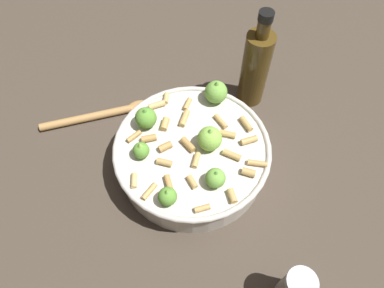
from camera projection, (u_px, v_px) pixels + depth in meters
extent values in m
plane|color=#42382D|center=(192.00, 164.00, 0.67)|extent=(2.40, 2.40, 0.00)
cylinder|color=beige|center=(192.00, 156.00, 0.65)|extent=(0.27, 0.27, 0.06)
torus|color=beige|center=(192.00, 147.00, 0.62)|extent=(0.28, 0.28, 0.01)
sphere|color=#609E38|center=(141.00, 150.00, 0.60)|extent=(0.03, 0.03, 0.03)
cone|color=#8CC64C|center=(140.00, 146.00, 0.59)|extent=(0.02, 0.02, 0.01)
sphere|color=#8CC64C|center=(210.00, 139.00, 0.60)|extent=(0.04, 0.04, 0.04)
cone|color=#75B247|center=(210.00, 132.00, 0.59)|extent=(0.02, 0.02, 0.02)
sphere|color=#75B247|center=(215.00, 178.00, 0.57)|extent=(0.03, 0.03, 0.03)
cone|color=#4C8933|center=(216.00, 174.00, 0.56)|extent=(0.02, 0.02, 0.01)
sphere|color=#609E38|center=(167.00, 196.00, 0.55)|extent=(0.03, 0.03, 0.03)
cone|color=#75B247|center=(167.00, 192.00, 0.54)|extent=(0.01, 0.01, 0.01)
sphere|color=#609E38|center=(146.00, 118.00, 0.63)|extent=(0.04, 0.04, 0.04)
cone|color=#4C8933|center=(145.00, 112.00, 0.61)|extent=(0.02, 0.02, 0.01)
sphere|color=#75B247|center=(216.00, 92.00, 0.66)|extent=(0.04, 0.04, 0.04)
cone|color=#609E38|center=(217.00, 85.00, 0.64)|extent=(0.02, 0.02, 0.02)
cylinder|color=tan|center=(232.00, 196.00, 0.56)|extent=(0.02, 0.03, 0.01)
cylinder|color=tan|center=(184.00, 118.00, 0.65)|extent=(0.02, 0.03, 0.01)
cylinder|color=tan|center=(187.00, 104.00, 0.67)|extent=(0.01, 0.03, 0.01)
cylinder|color=tan|center=(196.00, 160.00, 0.60)|extent=(0.01, 0.03, 0.01)
cylinder|color=tan|center=(221.00, 121.00, 0.64)|extent=(0.03, 0.03, 0.01)
cylinder|color=tan|center=(189.00, 142.00, 0.62)|extent=(0.03, 0.03, 0.01)
cylinder|color=tan|center=(165.00, 124.00, 0.64)|extent=(0.01, 0.02, 0.01)
cylinder|color=tan|center=(149.00, 191.00, 0.57)|extent=(0.02, 0.03, 0.01)
cylinder|color=tan|center=(249.00, 140.00, 0.62)|extent=(0.03, 0.02, 0.01)
cylinder|color=tan|center=(134.00, 181.00, 0.58)|extent=(0.02, 0.03, 0.01)
cylinder|color=tan|center=(249.00, 172.00, 0.59)|extent=(0.02, 0.02, 0.01)
cylinder|color=tan|center=(246.00, 124.00, 0.64)|extent=(0.03, 0.03, 0.01)
cylinder|color=tan|center=(164.00, 162.00, 0.60)|extent=(0.03, 0.01, 0.01)
cylinder|color=tan|center=(134.00, 137.00, 0.63)|extent=(0.02, 0.03, 0.01)
cylinder|color=tan|center=(232.00, 155.00, 0.60)|extent=(0.03, 0.02, 0.01)
cylinder|color=tan|center=(257.00, 163.00, 0.60)|extent=(0.03, 0.01, 0.01)
cylinder|color=tan|center=(165.00, 147.00, 0.61)|extent=(0.03, 0.02, 0.01)
cylinder|color=tan|center=(148.00, 140.00, 0.62)|extent=(0.03, 0.02, 0.01)
cylinder|color=tan|center=(166.00, 98.00, 0.67)|extent=(0.01, 0.02, 0.01)
cylinder|color=tan|center=(192.00, 182.00, 0.58)|extent=(0.02, 0.02, 0.01)
cylinder|color=tan|center=(168.00, 183.00, 0.58)|extent=(0.02, 0.03, 0.01)
cylinder|color=tan|center=(202.00, 208.00, 0.55)|extent=(0.03, 0.02, 0.01)
cylinder|color=tan|center=(157.00, 105.00, 0.66)|extent=(0.03, 0.03, 0.01)
cylinder|color=tan|center=(228.00, 134.00, 0.63)|extent=(0.03, 0.01, 0.01)
cylinder|color=silver|center=(302.00, 283.00, 0.48)|extent=(0.04, 0.04, 0.01)
cylinder|color=#4C3814|center=(255.00, 70.00, 0.69)|extent=(0.05, 0.05, 0.17)
cylinder|color=#4C3814|center=(264.00, 28.00, 0.61)|extent=(0.02, 0.02, 0.04)
cylinder|color=black|center=(266.00, 16.00, 0.59)|extent=(0.03, 0.03, 0.02)
cylinder|color=#B2844C|center=(87.00, 118.00, 0.72)|extent=(0.18, 0.10, 0.02)
ellipsoid|color=#B2844C|center=(139.00, 107.00, 0.74)|extent=(0.06, 0.06, 0.01)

